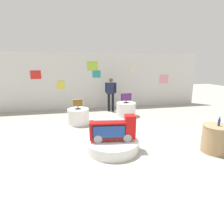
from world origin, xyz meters
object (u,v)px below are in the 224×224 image
novelty_firetruck_tv (113,130)px  tv_on_left_rear (78,104)px  display_pedestal_left_rear (78,116)px  tv_on_center_rear (126,98)px  side_table_round (215,139)px  display_pedestal_center_rear (126,109)px  main_display_pedestal (112,145)px  shopper_browsing_near_truck (111,92)px  bottle_on_side_table (219,122)px

novelty_firetruck_tv → tv_on_left_rear: tv_on_left_rear is taller
display_pedestal_left_rear → tv_on_left_rear: (-0.00, -0.00, 0.51)m
tv_on_center_rear → side_table_round: 4.15m
display_pedestal_center_rear → tv_on_center_rear: 0.53m
main_display_pedestal → novelty_firetruck_tv: size_ratio=1.15×
tv_on_center_rear → shopper_browsing_near_truck: bearing=117.2°
tv_on_left_rear → bottle_on_side_table: (3.47, -3.19, 0.02)m
novelty_firetruck_tv → display_pedestal_left_rear: size_ratio=1.49×
display_pedestal_left_rear → tv_on_center_rear: (2.15, 0.74, 0.53)m
main_display_pedestal → shopper_browsing_near_truck: (0.85, 4.21, 0.83)m
tv_on_left_rear → side_table_round: bearing=-42.7°
novelty_firetruck_tv → bottle_on_side_table: novelty_firetruck_tv is taller
novelty_firetruck_tv → display_pedestal_center_rear: size_ratio=1.41×
novelty_firetruck_tv → shopper_browsing_near_truck: 4.32m
novelty_firetruck_tv → display_pedestal_center_rear: 3.53m
display_pedestal_center_rear → side_table_round: (1.29, -3.92, 0.07)m
main_display_pedestal → side_table_round: size_ratio=1.95×
main_display_pedestal → side_table_round: 2.73m
tv_on_left_rear → side_table_round: tv_on_left_rear is taller
shopper_browsing_near_truck → bottle_on_side_table: bearing=-69.7°
bottle_on_side_table → shopper_browsing_near_truck: bearing=110.3°
main_display_pedestal → display_pedestal_center_rear: display_pedestal_center_rear is taller
novelty_firetruck_tv → bottle_on_side_table: size_ratio=5.08×
tv_on_center_rear → bottle_on_side_table: bearing=-71.5°
novelty_firetruck_tv → display_pedestal_center_rear: (1.32, 3.26, -0.27)m
shopper_browsing_near_truck → tv_on_center_rear: bearing=-62.8°
shopper_browsing_near_truck → main_display_pedestal: bearing=-101.4°
tv_on_center_rear → bottle_on_side_table: 4.15m
main_display_pedestal → tv_on_center_rear: 3.58m
main_display_pedestal → tv_on_center_rear: size_ratio=2.92×
novelty_firetruck_tv → tv_on_center_rear: (1.32, 3.25, 0.26)m
main_display_pedestal → display_pedestal_center_rear: (1.35, 3.25, 0.16)m
display_pedestal_center_rear → bottle_on_side_table: bottle_on_side_table is taller
tv_on_left_rear → shopper_browsing_near_truck: (1.66, 1.71, 0.16)m
display_pedestal_left_rear → display_pedestal_center_rear: 2.28m
display_pedestal_left_rear → display_pedestal_center_rear: same height
display_pedestal_center_rear → tv_on_left_rear: bearing=-160.9°
display_pedestal_left_rear → side_table_round: (3.44, -3.18, 0.07)m
side_table_round → bottle_on_side_table: 0.46m
novelty_firetruck_tv → shopper_browsing_near_truck: shopper_browsing_near_truck is taller
display_pedestal_left_rear → shopper_browsing_near_truck: size_ratio=0.50×
side_table_round → display_pedestal_center_rear: bearing=108.2°
main_display_pedestal → display_pedestal_center_rear: bearing=67.5°
main_display_pedestal → bottle_on_side_table: 2.83m
tv_on_left_rear → display_pedestal_center_rear: (2.16, 0.75, -0.51)m
main_display_pedestal → side_table_round: bearing=-14.4°
novelty_firetruck_tv → bottle_on_side_table: 2.74m
display_pedestal_center_rear → bottle_on_side_table: size_ratio=3.59×
shopper_browsing_near_truck → display_pedestal_left_rear: bearing=-134.1°
tv_on_left_rear → bottle_on_side_table: bearing=-42.6°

